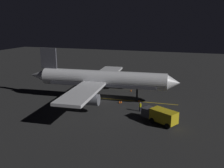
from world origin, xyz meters
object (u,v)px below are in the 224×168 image
Objects in this scene: traffic_cone_near_right at (139,101)px; traffic_cone_far at (131,90)px; airliner at (100,80)px; ground_crew_worker at (140,107)px; baggage_truck at (160,116)px; catering_truck at (113,83)px; traffic_cone_near_left at (120,102)px; traffic_cone_under_wing at (121,102)px.

traffic_cone_far is (-7.09, -3.40, 0.00)m from traffic_cone_near_right.
airliner is 18.64× the size of ground_crew_worker.
baggage_truck is (8.62, 13.66, -3.01)m from airliner.
traffic_cone_near_left is at bearing 23.82° from catering_truck.
baggage_truck reaches higher than ground_crew_worker.
traffic_cone_near_left is at bearing -61.56° from traffic_cone_near_right.
airliner is at bearing -115.31° from ground_crew_worker.
traffic_cone_far is at bearing 148.07° from airliner.
traffic_cone_under_wing is at bearing 0.71° from traffic_cone_far.
ground_crew_worker is (-4.13, -4.17, -0.34)m from baggage_truck.
traffic_cone_near_left is 0.35m from traffic_cone_under_wing.
traffic_cone_under_wing is (1.13, 4.91, -3.99)m from airliner.
traffic_cone_under_wing is (10.89, 5.18, -1.02)m from catering_truck.
catering_truck reaches higher than traffic_cone_near_left.
traffic_cone_far is (-9.03, 0.18, 0.00)m from traffic_cone_near_left.
ground_crew_worker is at bearing 21.06° from traffic_cone_far.
ground_crew_worker reaches higher than traffic_cone_under_wing.
traffic_cone_near_right is 1.00× the size of traffic_cone_under_wing.
ground_crew_worker is 5.84m from traffic_cone_near_left.
catering_truck is at bearing -178.38° from airliner.
catering_truck reaches higher than ground_crew_worker.
traffic_cone_under_wing is at bearing 76.98° from airliner.
airliner is at bearing -85.75° from traffic_cone_near_right.
traffic_cone_near_left and traffic_cone_far have the same top height.
traffic_cone_under_wing is at bearing -126.19° from ground_crew_worker.
ground_crew_worker is 3.16× the size of traffic_cone_under_wing.
airliner is 6.42m from traffic_cone_under_wing.
ground_crew_worker is at bearing 34.43° from catering_truck.
ground_crew_worker is at bearing 53.81° from traffic_cone_under_wing.
traffic_cone_near_left is at bearing -56.14° from traffic_cone_under_wing.
ground_crew_worker reaches higher than traffic_cone_near_right.
traffic_cone_near_right is (9.15, 8.47, -1.02)m from catering_truck.
traffic_cone_near_left is at bearing 73.95° from airliner.
traffic_cone_far is at bearing 67.87° from catering_truck.
traffic_cone_near_right is (-5.10, -1.29, -0.64)m from ground_crew_worker.
baggage_truck is 11.34× the size of traffic_cone_near_right.
baggage_truck reaches higher than traffic_cone_under_wing.
catering_truck is 3.79× the size of ground_crew_worker.
catering_truck reaches higher than baggage_truck.
catering_truck reaches higher than traffic_cone_far.
catering_truck is at bearing -137.20° from traffic_cone_near_right.
baggage_truck is 10.77m from traffic_cone_near_right.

